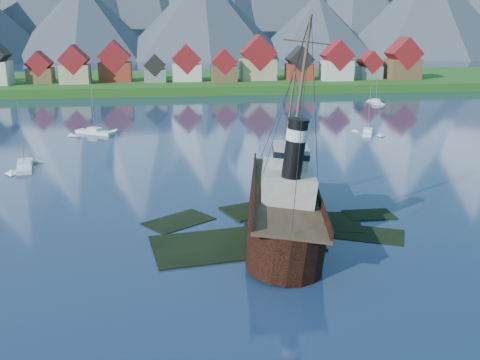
{
  "coord_description": "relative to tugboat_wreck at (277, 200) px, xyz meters",
  "views": [
    {
      "loc": [
        -9.87,
        -55.98,
        22.9
      ],
      "look_at": [
        -1.42,
        6.0,
        5.0
      ],
      "focal_mm": 40.0,
      "sensor_mm": 36.0,
      "label": 1
    }
  ],
  "objects": [
    {
      "name": "seawall",
      "position": [
        -2.63,
        129.05,
        -3.21
      ],
      "size": [
        600.0,
        2.5,
        2.0
      ],
      "primitive_type": "cube",
      "color": "#3F3D38",
      "rests_on": "ground"
    },
    {
      "name": "sailboat_c",
      "position": [
        -28.81,
        61.9,
        -2.94
      ],
      "size": [
        9.07,
        6.91,
        11.94
      ],
      "rotation": [
        0.0,
        0.0,
        1.01
      ],
      "color": "silver",
      "rests_on": "ground"
    },
    {
      "name": "shoal",
      "position": [
        -0.86,
        -0.8,
        -3.56
      ],
      "size": [
        31.71,
        21.24,
        1.14
      ],
      "color": "black",
      "rests_on": "ground"
    },
    {
      "name": "town",
      "position": [
        -35.75,
        149.23,
        5.77
      ],
      "size": [
        250.96,
        16.69,
        17.3
      ],
      "color": "maroon",
      "rests_on": "ground"
    },
    {
      "name": "sailboat_a",
      "position": [
        -36.77,
        32.61,
        -2.96
      ],
      "size": [
        4.23,
        9.8,
        11.62
      ],
      "rotation": [
        0.0,
        0.0,
        0.2
      ],
      "color": "silver",
      "rests_on": "ground"
    },
    {
      "name": "shore_bank",
      "position": [
        -2.63,
        167.05,
        -3.21
      ],
      "size": [
        600.0,
        80.0,
        3.2
      ],
      "primitive_type": "cube",
      "color": "#234814",
      "rests_on": "ground"
    },
    {
      "name": "ground",
      "position": [
        -2.63,
        -2.95,
        -3.21
      ],
      "size": [
        1400.0,
        1400.0,
        0.0
      ],
      "primitive_type": "plane",
      "color": "#192A48",
      "rests_on": "ground"
    },
    {
      "name": "sailboat_d",
      "position": [
        31.63,
        53.55,
        -2.96
      ],
      "size": [
        5.01,
        8.08,
        10.85
      ],
      "rotation": [
        0.0,
        0.0,
        -0.41
      ],
      "color": "silver",
      "rests_on": "ground"
    },
    {
      "name": "sailboat_e",
      "position": [
        52.45,
        101.65,
        -2.98
      ],
      "size": [
        3.53,
        9.57,
        10.84
      ],
      "rotation": [
        0.0,
        0.0,
        -0.13
      ],
      "color": "silver",
      "rests_on": "ground"
    },
    {
      "name": "tugboat_wreck",
      "position": [
        0.0,
        0.0,
        0.0
      ],
      "size": [
        7.52,
        32.38,
        25.66
      ],
      "rotation": [
        0.0,
        0.11,
        -0.17
      ],
      "color": "black",
      "rests_on": "ground"
    }
  ]
}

